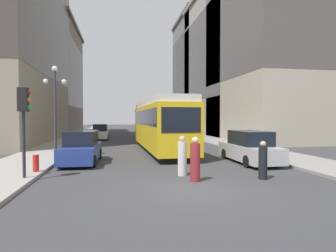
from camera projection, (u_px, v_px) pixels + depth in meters
ground_plane at (195, 189)px, 9.94m from camera, size 200.00×200.00×0.00m
sidewalk_left at (88, 132)px, 47.88m from camera, size 3.47×120.00×0.15m
sidewalk_right at (176, 132)px, 50.66m from camera, size 3.47×120.00×0.15m
streetcar at (160, 124)px, 21.57m from camera, size 2.96×13.43×3.89m
transit_bus at (163, 123)px, 37.03m from camera, size 2.92×12.71×3.45m
parked_car_left_near at (100, 132)px, 33.31m from camera, size 1.92×4.56×1.82m
parked_car_left_mid at (82, 148)px, 15.71m from camera, size 2.04×4.63×1.82m
parked_car_right_far at (249, 148)px, 15.92m from camera, size 1.92×4.99×1.82m
pedestrian_crossing_near at (182, 157)px, 12.33m from camera, size 0.39×0.39×1.76m
pedestrian_crossing_far at (263, 161)px, 11.57m from camera, size 0.36×0.36×1.59m
pedestrian_on_sidewalk at (195, 161)px, 11.17m from camera, size 0.40×0.40×1.79m
traffic_light_near_left at (24, 109)px, 11.12m from camera, size 0.47×0.36×3.61m
lamp_post_left_near at (55, 97)px, 17.72m from camera, size 1.41×0.36×5.71m
fire_hydrant at (36, 163)px, 12.45m from camera, size 0.26×0.26×0.75m
building_left_corner at (45, 78)px, 46.48m from camera, size 10.61×17.97×18.01m
building_right_corner at (292, 16)px, 32.35m from camera, size 16.38×16.00×27.89m
building_right_midblock at (244, 63)px, 43.48m from camera, size 15.29×18.66×21.70m
building_right_far at (218, 74)px, 56.20m from camera, size 16.49×14.74×22.23m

